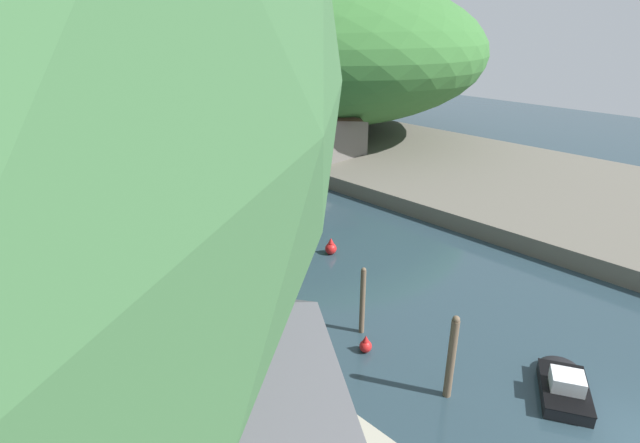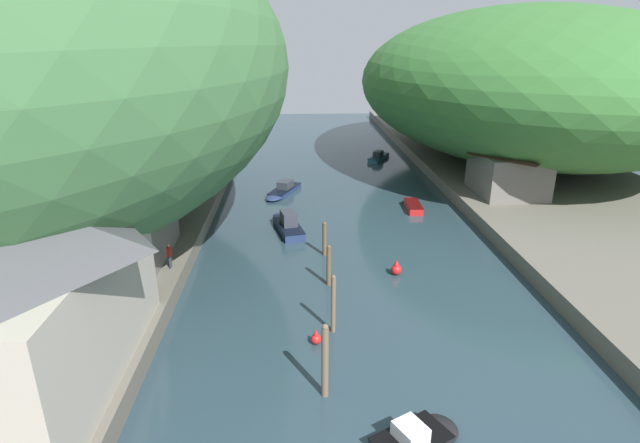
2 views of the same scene
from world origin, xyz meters
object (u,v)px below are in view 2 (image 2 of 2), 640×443
Objects in this scene: waterfront_building at (6,286)px; boat_far_upstream at (419,437)px; boathouse_shed at (115,217)px; channel_buoy_near at (396,269)px; boat_moored_right at (380,156)px; boat_far_right_bank at (282,191)px; person_by_boathouse at (169,254)px; right_bank_cottage at (509,168)px; boat_mid_channel at (412,205)px; person_on_quay at (75,389)px; channel_buoy_far at (316,338)px; boat_cabin_cruiser at (287,223)px.

waterfront_building reaches higher than boat_far_upstream.
boathouse_shed reaches higher than channel_buoy_near.
boat_far_right_bank is at bearing -100.69° from boat_moored_right.
right_bank_cottage is at bearing -56.28° from person_by_boathouse.
boat_mid_channel is 34.19m from person_on_quay.
person_on_quay reaches higher than boat_far_upstream.
right_bank_cottage reaches higher than channel_buoy_far.
person_by_boathouse is at bearing -177.54° from channel_buoy_near.
boat_mid_channel is (12.42, -5.21, -0.03)m from boat_far_right_bank.
boat_mid_channel is at bearing 72.83° from channel_buoy_near.
right_bank_cottage is 1.72× the size of boat_mid_channel.
waterfront_building reaches higher than boat_mid_channel.
boathouse_shed is 21.32m from boat_far_right_bank.
channel_buoy_far is at bearing -34.76° from boathouse_shed.
boat_far_upstream is 3.74× the size of channel_buoy_near.
channel_buoy_near is at bearing 31.67° from waterfront_building.
boathouse_shed is 1.35× the size of boat_cabin_cruiser.
boat_mid_channel is 2.58× the size of person_by_boathouse.
person_by_boathouse is (-14.99, -0.64, 1.75)m from channel_buoy_near.
boathouse_shed reaches higher than right_bank_cottage.
channel_buoy_far is (12.92, 3.66, -5.37)m from waterfront_building.
right_bank_cottage is 9.73m from boat_mid_channel.
channel_buoy_far is at bearing 179.33° from boat_far_upstream.
boat_mid_channel is (-9.11, -0.55, -3.37)m from right_bank_cottage.
boat_moored_right is at bearing 91.71° from boat_mid_channel.
channel_buoy_near is at bearing -104.66° from boat_mid_channel.
right_bank_cottage is 4.44× the size of person_by_boathouse.
boat_mid_channel is at bearing 29.25° from boathouse_shed.
waterfront_building is at bearing 166.65° from person_by_boathouse.
boat_far_right_bank is (-21.53, 4.66, -3.34)m from right_bank_cottage.
channel_buoy_far is 0.50× the size of person_on_quay.
right_bank_cottage is 22.28m from boat_far_right_bank.
boat_mid_channel is at bearing -61.59° from boat_moored_right.
boathouse_shed is 19.12m from channel_buoy_near.
person_on_quay is (-13.61, 1.35, 1.81)m from boat_far_upstream.
boat_far_right_bank is at bearing 80.29° from boat_cabin_cruiser.
boat_mid_channel is at bearing 47.85° from waterfront_building.
channel_buoy_near is at bearing 136.15° from boat_far_right_bank.
person_by_boathouse is at bearing 4.83° from person_on_quay.
boat_moored_right reaches higher than channel_buoy_near.
person_by_boathouse is (-6.87, -19.76, 1.81)m from boat_far_right_bank.
boathouse_shed is at bearing -157.56° from boat_cabin_cruiser.
boat_moored_right is 49.87m from boat_far_upstream.
right_bank_cottage is 8.82× the size of channel_buoy_far.
boathouse_shed is at bearing -162.40° from boat_far_upstream.
boat_far_upstream is 8.12m from channel_buoy_far.
boat_moored_right reaches higher than boat_mid_channel.
waterfront_building is at bearing -131.61° from boat_cabin_cruiser.
right_bank_cottage is 1.83× the size of boat_far_upstream.
channel_buoy_far is (-10.15, -21.83, -0.00)m from boat_mid_channel.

